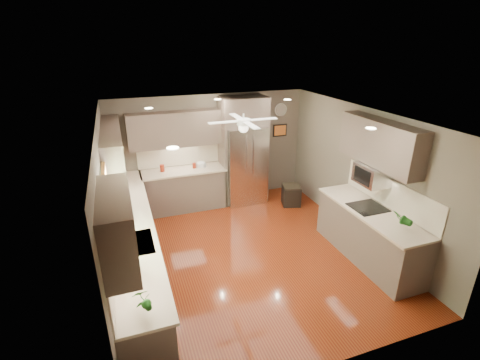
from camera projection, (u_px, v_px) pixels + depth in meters
floor at (249, 253)px, 6.32m from camera, size 5.00×5.00×0.00m
ceiling at (250, 117)px, 5.37m from camera, size 5.00×5.00×0.00m
wall_back at (210, 149)px, 8.02m from camera, size 4.50×0.00×4.50m
wall_front at (335, 282)px, 3.67m from camera, size 4.50×0.00×4.50m
wall_left at (108, 212)px, 5.15m from camera, size 0.00×5.00×5.00m
wall_right at (361, 174)px, 6.55m from camera, size 0.00×5.00×5.00m
canister_a at (162, 168)px, 7.52m from camera, size 0.12×0.12×0.15m
canister_d at (194, 166)px, 7.73m from camera, size 0.08×0.08×0.12m
soap_bottle at (122, 226)px, 5.21m from camera, size 0.08×0.08×0.17m
potted_plant_left at (141, 300)px, 3.62m from camera, size 0.20×0.16×0.33m
potted_plant_right at (401, 219)px, 5.24m from camera, size 0.21×0.18×0.33m
bowl at (201, 166)px, 7.78m from camera, size 0.27×0.27×0.05m
left_run at (134, 247)px, 5.66m from camera, size 0.65×4.70×1.45m
back_run at (184, 188)px, 7.83m from camera, size 1.85×0.65×1.45m
uppers at (195, 148)px, 6.00m from camera, size 4.50×4.70×0.95m
window at (107, 208)px, 4.61m from camera, size 0.05×1.12×0.92m
sink at (135, 245)px, 4.94m from camera, size 0.50×0.70×0.32m
refrigerator at (244, 153)px, 7.97m from camera, size 1.06×0.75×2.45m
right_run at (369, 233)px, 6.04m from camera, size 0.70×2.20×1.45m
microwave at (372, 174)px, 5.91m from camera, size 0.43×0.55×0.34m
ceiling_fan at (243, 124)px, 5.70m from camera, size 1.18×1.18×0.32m
recessed_lights at (239, 113)px, 5.71m from camera, size 2.84×3.14×0.01m
wall_clock at (281, 110)px, 8.25m from camera, size 0.30×0.03×0.30m
framed_print at (280, 130)px, 8.43m from camera, size 0.36×0.03×0.30m
stool at (291, 195)px, 8.09m from camera, size 0.49×0.49×0.47m
paper_towel at (134, 262)px, 4.28m from camera, size 0.12×0.12×0.30m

